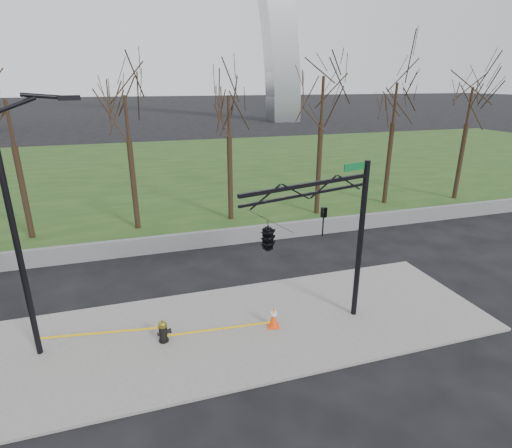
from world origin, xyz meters
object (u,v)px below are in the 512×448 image
object	(u,v)px
traffic_cone	(274,317)
traffic_signal_mast	(288,230)
street_light	(21,219)
fire_hydrant	(163,331)

from	to	relation	value
traffic_cone	traffic_signal_mast	bearing A→B (deg)	-83.90
street_light	traffic_signal_mast	xyz separation A→B (m)	(7.68, -1.84, -0.55)
street_light	traffic_signal_mast	distance (m)	7.92
traffic_cone	traffic_signal_mast	distance (m)	3.78
fire_hydrant	traffic_cone	world-z (taller)	fire_hydrant
traffic_cone	traffic_signal_mast	xyz separation A→B (m)	(0.10, -0.93, 3.67)
fire_hydrant	street_light	size ratio (longest dim) A/B	0.10
fire_hydrant	traffic_cone	size ratio (longest dim) A/B	1.09
traffic_cone	traffic_signal_mast	size ratio (longest dim) A/B	0.13
street_light	traffic_cone	bearing A→B (deg)	-17.18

